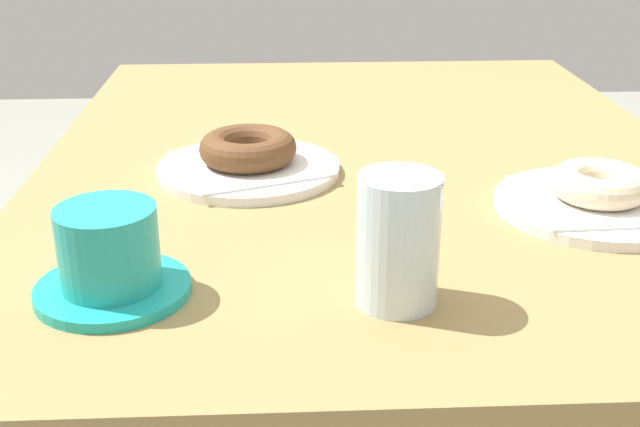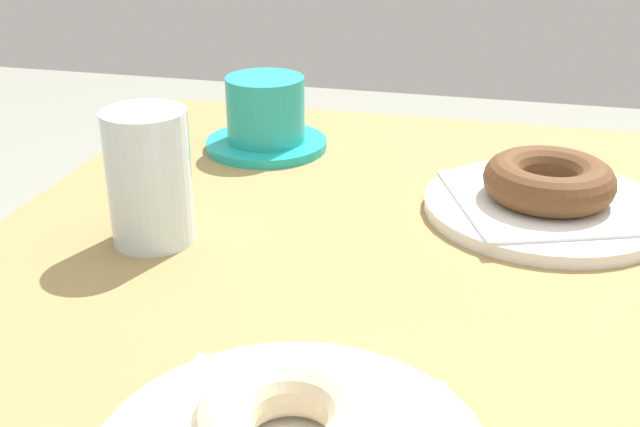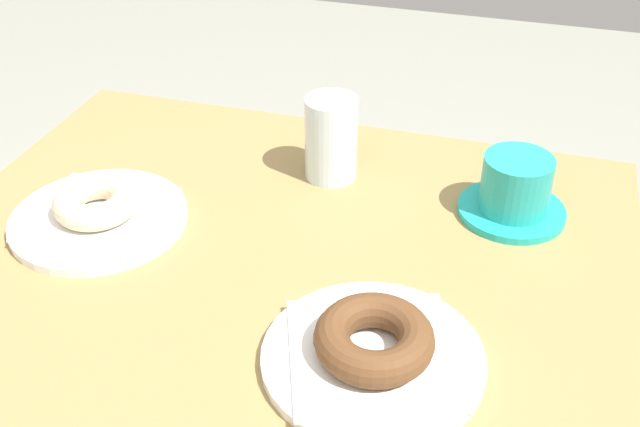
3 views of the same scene
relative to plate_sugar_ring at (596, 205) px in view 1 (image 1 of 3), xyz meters
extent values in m
cube|color=#967C49|center=(0.20, 0.22, -0.02)|extent=(1.08, 0.82, 0.04)
cylinder|color=olive|center=(0.65, -0.13, -0.38)|extent=(0.05, 0.05, 0.67)
cylinder|color=olive|center=(0.65, 0.57, -0.38)|extent=(0.05, 0.05, 0.67)
cylinder|color=white|center=(0.00, 0.00, 0.00)|extent=(0.21, 0.21, 0.01)
cube|color=white|center=(0.00, 0.00, 0.01)|extent=(0.16, 0.16, 0.00)
torus|color=beige|center=(0.00, 0.00, 0.03)|extent=(0.10, 0.10, 0.03)
cylinder|color=white|center=(0.13, 0.37, 0.00)|extent=(0.22, 0.22, 0.01)
cube|color=white|center=(0.13, 0.37, 0.01)|extent=(0.21, 0.21, 0.00)
torus|color=brown|center=(0.13, 0.37, 0.03)|extent=(0.12, 0.12, 0.04)
cylinder|color=silver|center=(-0.19, 0.24, 0.05)|extent=(0.07, 0.07, 0.11)
cylinder|color=#1FACA5|center=(-0.16, 0.48, 0.00)|extent=(0.13, 0.13, 0.01)
cylinder|color=teal|center=(-0.16, 0.48, 0.04)|extent=(0.08, 0.08, 0.07)
cylinder|color=black|center=(-0.16, 0.48, 0.07)|extent=(0.07, 0.07, 0.00)
camera|label=1|loc=(-0.78, 0.33, 0.33)|focal=45.28mm
camera|label=2|loc=(0.09, -0.31, 0.29)|focal=44.78mm
camera|label=3|loc=(0.65, 0.47, 0.53)|focal=42.78mm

